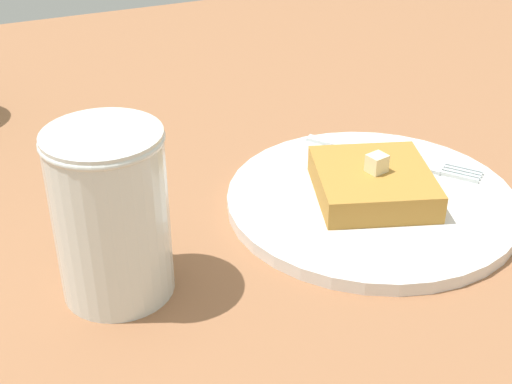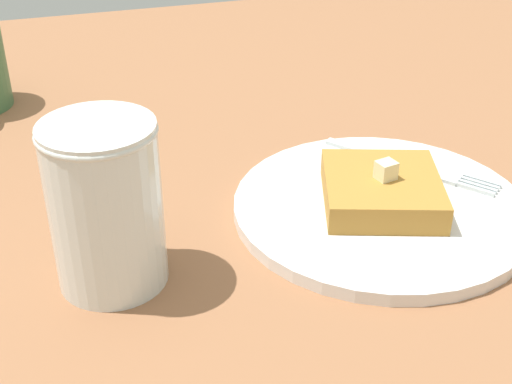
% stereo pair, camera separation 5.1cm
% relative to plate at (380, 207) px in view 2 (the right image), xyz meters
% --- Properties ---
extents(table_surface, '(1.29, 1.29, 0.02)m').
position_rel_plate_xyz_m(table_surface, '(0.02, -0.05, -0.02)').
color(table_surface, '#956240').
rests_on(table_surface, ground).
extents(plate, '(0.24, 0.24, 0.01)m').
position_rel_plate_xyz_m(plate, '(0.00, 0.00, 0.00)').
color(plate, silver).
rests_on(plate, table_surface).
extents(toast_slice_center, '(0.12, 0.12, 0.02)m').
position_rel_plate_xyz_m(toast_slice_center, '(0.00, -0.00, 0.02)').
color(toast_slice_center, '#AE7A30').
rests_on(toast_slice_center, plate).
extents(butter_pat_primary, '(0.02, 0.02, 0.01)m').
position_rel_plate_xyz_m(butter_pat_primary, '(0.00, 0.00, 0.03)').
color(butter_pat_primary, '#F4E7B5').
rests_on(butter_pat_primary, toast_slice_center).
extents(fork, '(0.13, 0.11, 0.00)m').
position_rel_plate_xyz_m(fork, '(-0.04, 0.06, 0.01)').
color(fork, silver).
rests_on(fork, plate).
extents(syrup_jar, '(0.08, 0.08, 0.12)m').
position_rel_plate_xyz_m(syrup_jar, '(0.02, -0.22, 0.05)').
color(syrup_jar, '#34180A').
rests_on(syrup_jar, table_surface).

